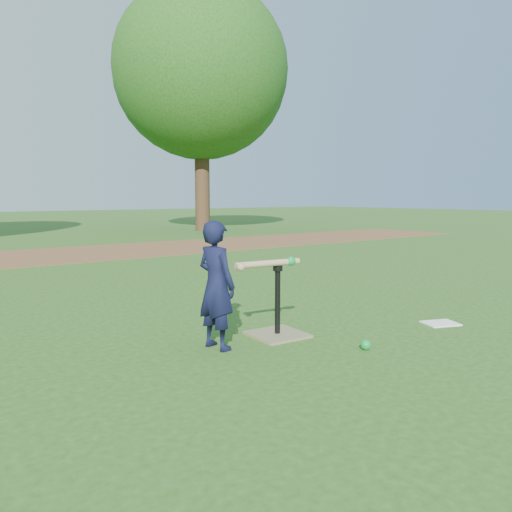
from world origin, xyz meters
TOP-DOWN VIEW (x-y plane):
  - ground at (0.00, 0.00)m, footprint 80.00×80.00m
  - dirt_strip at (0.00, 7.50)m, footprint 24.00×3.00m
  - child at (-0.36, 0.38)m, footprint 0.29×0.39m
  - wiffle_ball_ground at (0.53, -0.35)m, footprint 0.08×0.08m
  - clipboard at (1.69, -0.24)m, footprint 0.36×0.33m
  - batting_tee at (0.24, 0.37)m, footprint 0.46×0.46m
  - swing_action at (0.13, 0.33)m, footprint 0.63×0.13m
  - tree_right at (6.50, 12.00)m, footprint 5.80×5.80m

SIDE VIEW (x-z plane):
  - ground at x=0.00m, z-range 0.00..0.00m
  - dirt_strip at x=0.00m, z-range 0.00..0.01m
  - clipboard at x=1.69m, z-range 0.00..0.01m
  - wiffle_ball_ground at x=0.53m, z-range 0.00..0.08m
  - batting_tee at x=0.24m, z-range -0.20..0.42m
  - child at x=-0.36m, z-range 0.00..0.99m
  - swing_action at x=0.13m, z-range 0.59..0.67m
  - tree_right at x=6.50m, z-range 1.19..9.39m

